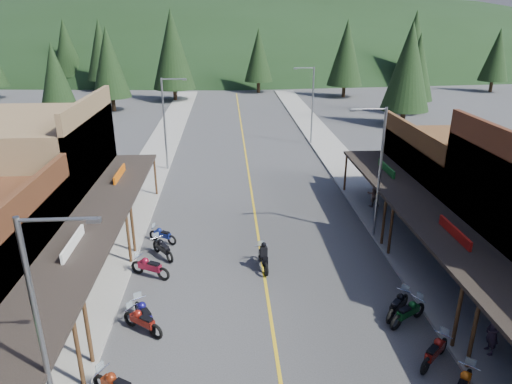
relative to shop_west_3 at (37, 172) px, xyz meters
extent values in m
plane|color=#38383A|center=(13.78, -11.30, -3.52)|extent=(220.00, 220.00, 0.00)
cube|color=gold|center=(13.78, 8.70, -3.51)|extent=(0.15, 90.00, 0.01)
cube|color=gray|center=(5.08, 8.70, -3.44)|extent=(3.40, 94.00, 0.15)
cube|color=gray|center=(22.48, 8.70, -3.44)|extent=(3.40, 94.00, 0.15)
cylinder|color=#472D19|center=(6.58, -14.70, -2.02)|extent=(0.16, 0.16, 3.00)
cube|color=#3F2111|center=(3.63, -9.60, -0.42)|extent=(0.30, 9.00, 6.20)
cube|color=black|center=(5.08, -9.60, -0.52)|extent=(3.20, 9.00, 0.18)
cylinder|color=#472D19|center=(6.58, -13.50, -2.02)|extent=(0.16, 0.16, 3.00)
cylinder|color=#472D19|center=(6.58, -5.70, -2.02)|extent=(0.16, 0.16, 3.00)
cube|color=silver|center=(5.08, -9.60, -0.32)|extent=(0.12, 3.00, 0.70)
cube|color=brown|center=(-0.22, 0.00, -0.02)|extent=(8.00, 10.20, 7.00)
cube|color=brown|center=(3.63, 0.00, 0.58)|extent=(0.30, 10.20, 8.20)
cube|color=black|center=(5.08, 0.00, -0.52)|extent=(3.20, 10.20, 0.18)
cylinder|color=#472D19|center=(6.58, -4.50, -2.02)|extent=(0.16, 0.16, 3.00)
cylinder|color=#472D19|center=(6.58, 4.50, -2.02)|extent=(0.16, 0.16, 3.00)
cube|color=#CC590C|center=(5.08, 0.00, -0.32)|extent=(0.12, 3.00, 0.70)
cylinder|color=#472D19|center=(20.98, -14.70, -2.02)|extent=(0.16, 0.16, 3.00)
cube|color=#562B19|center=(23.93, -9.60, 0.58)|extent=(0.30, 9.00, 8.20)
cube|color=black|center=(22.48, -9.60, -0.52)|extent=(3.20, 9.00, 0.18)
cylinder|color=#472D19|center=(20.98, -13.50, -2.02)|extent=(0.16, 0.16, 3.00)
cylinder|color=#472D19|center=(20.98, -5.70, -2.02)|extent=(0.16, 0.16, 3.00)
cube|color=#B2140F|center=(22.48, -9.60, -0.32)|extent=(0.12, 3.00, 0.70)
cube|color=#4C2D16|center=(27.78, 0.00, -1.02)|extent=(8.00, 10.20, 5.00)
cube|color=#4C2D16|center=(23.93, 0.00, -0.42)|extent=(0.30, 10.20, 6.20)
cube|color=black|center=(22.48, 0.00, -0.52)|extent=(3.20, 10.20, 0.18)
cylinder|color=#472D19|center=(20.98, -4.50, -2.02)|extent=(0.16, 0.16, 3.00)
cylinder|color=#472D19|center=(20.98, 4.50, -2.02)|extent=(0.16, 0.16, 3.00)
cube|color=#14591E|center=(22.48, 0.00, -0.32)|extent=(0.12, 3.00, 0.70)
cylinder|color=gray|center=(6.68, -17.30, 0.48)|extent=(0.16, 0.16, 8.00)
cylinder|color=gray|center=(7.68, -17.30, 4.38)|extent=(2.00, 0.10, 0.10)
cube|color=gray|center=(8.58, -17.30, 4.33)|extent=(0.35, 0.18, 0.12)
cylinder|color=gray|center=(6.68, 10.70, 0.48)|extent=(0.16, 0.16, 8.00)
cylinder|color=gray|center=(7.68, 10.70, 4.38)|extent=(2.00, 0.10, 0.10)
cube|color=gray|center=(8.58, 10.70, 4.33)|extent=(0.35, 0.18, 0.12)
cylinder|color=gray|center=(20.88, -3.30, 0.48)|extent=(0.16, 0.16, 8.00)
cylinder|color=gray|center=(19.88, -3.30, 4.38)|extent=(2.00, 0.10, 0.10)
cube|color=gray|center=(18.98, -3.30, 4.33)|extent=(0.35, 0.18, 0.12)
cylinder|color=gray|center=(20.88, 18.70, 0.48)|extent=(0.16, 0.16, 8.00)
cylinder|color=gray|center=(19.88, 18.70, 4.38)|extent=(2.00, 0.10, 0.10)
cube|color=gray|center=(18.98, 18.70, 4.33)|extent=(0.35, 0.18, 0.12)
ellipsoid|color=black|center=(13.78, 123.70, -3.52)|extent=(310.00, 140.00, 60.00)
cylinder|color=black|center=(-10.22, 58.70, -2.52)|extent=(0.60, 0.60, 2.00)
cone|color=black|center=(-10.22, 58.70, 3.73)|extent=(5.88, 5.88, 10.50)
cylinder|color=black|center=(3.78, 46.70, -2.52)|extent=(0.60, 0.60, 2.00)
cone|color=black|center=(3.78, 46.70, 4.48)|extent=(6.72, 6.72, 12.00)
cylinder|color=black|center=(17.78, 54.70, -2.52)|extent=(0.60, 0.60, 2.00)
cone|color=black|center=(17.78, 54.70, 2.98)|extent=(5.04, 5.04, 9.00)
cylinder|color=black|center=(31.78, 48.70, -2.52)|extent=(0.60, 0.60, 2.00)
cone|color=black|center=(31.78, 48.70, 3.73)|extent=(5.88, 5.88, 10.50)
cylinder|color=black|center=(47.78, 60.70, -2.52)|extent=(0.60, 0.60, 2.00)
cone|color=black|center=(47.78, 60.70, 4.48)|extent=(6.72, 6.72, 12.00)
cylinder|color=black|center=(59.78, 52.70, -2.52)|extent=(0.60, 0.60, 2.00)
cone|color=black|center=(59.78, 52.70, 2.98)|extent=(5.04, 5.04, 9.00)
cylinder|color=black|center=(-18.22, 64.70, -2.52)|extent=(0.60, 0.60, 2.00)
cone|color=black|center=(-18.22, 64.70, 3.73)|extent=(5.88, 5.88, 10.50)
cylinder|color=black|center=(-8.22, 28.70, -2.52)|extent=(0.60, 0.60, 2.00)
cone|color=black|center=(-8.22, 28.70, 2.48)|extent=(4.48, 4.48, 8.00)
cylinder|color=black|center=(37.78, 33.70, -2.52)|extent=(0.60, 0.60, 2.00)
cone|color=black|center=(37.78, 33.70, 2.88)|extent=(4.93, 4.93, 8.80)
cylinder|color=black|center=(-4.22, 38.70, -2.52)|extent=(0.60, 0.60, 2.00)
cone|color=black|center=(-4.22, 38.70, 3.28)|extent=(5.38, 5.38, 9.60)
cylinder|color=black|center=(33.78, 26.70, -2.52)|extent=(0.60, 0.60, 2.00)
cone|color=black|center=(33.78, 26.70, 3.68)|extent=(5.82, 5.82, 10.40)
imported|color=#2E2233|center=(22.25, -13.99, -2.42)|extent=(0.50, 0.72, 1.89)
imported|color=brown|center=(22.17, 1.15, -2.40)|extent=(0.99, 0.64, 1.93)
camera|label=1|loc=(12.02, -28.08, 9.15)|focal=32.00mm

